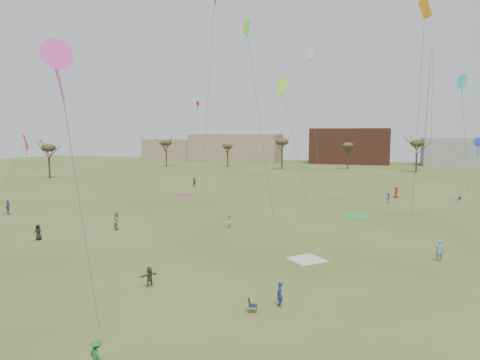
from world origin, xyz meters
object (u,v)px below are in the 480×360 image
(flyer_near_right, at_px, (280,294))
(camp_chair_center, at_px, (253,308))
(flyer_near_center, at_px, (96,355))
(radio_tower, at_px, (429,107))
(camp_chair_right, at_px, (458,200))

(flyer_near_right, bearing_deg, camp_chair_center, -75.42)
(camp_chair_center, bearing_deg, flyer_near_center, 135.72)
(radio_tower, bearing_deg, flyer_near_right, -99.36)
(flyer_near_center, distance_m, camp_chair_center, 9.31)
(flyer_near_center, xyz_separation_m, flyer_near_right, (6.21, 9.23, 0.08))
(camp_chair_right, distance_m, radio_tower, 86.92)
(flyer_near_center, distance_m, radio_tower, 144.22)
(flyer_near_center, relative_size, radio_tower, 0.03)
(camp_chair_center, relative_size, radio_tower, 0.02)
(camp_chair_right, bearing_deg, flyer_near_right, -38.28)
(camp_chair_center, height_order, radio_tower, radio_tower)
(flyer_near_right, relative_size, camp_chair_right, 1.79)
(flyer_near_right, distance_m, camp_chair_right, 49.52)
(flyer_near_right, bearing_deg, camp_chair_right, 128.34)
(flyer_near_right, height_order, radio_tower, radio_tower)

